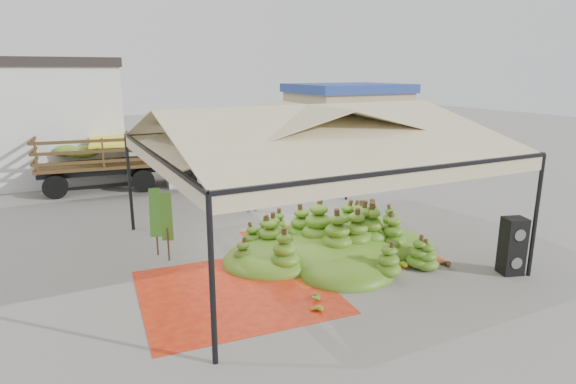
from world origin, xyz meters
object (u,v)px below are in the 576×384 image
speaker_stack (512,246)px  truck_left (133,153)px  banana_heap (338,231)px  truck_right (300,152)px  vendor (251,190)px

speaker_stack → truck_left: bearing=133.6°
banana_heap → truck_left: bearing=108.2°
truck_right → vendor: bearing=-155.8°
vendor → banana_heap: bearing=106.2°
vendor → truck_left: bearing=-51.7°
truck_left → truck_right: 7.24m
vendor → truck_right: bearing=-125.9°
banana_heap → vendor: (-0.48, 4.88, 0.13)m
banana_heap → speaker_stack: bearing=-43.6°
truck_left → truck_right: bearing=-8.9°
banana_heap → truck_right: bearing=68.1°
speaker_stack → vendor: bearing=132.2°
speaker_stack → truck_left: size_ratio=0.20×
vendor → truck_left: truck_left is taller
banana_heap → speaker_stack: 4.30m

